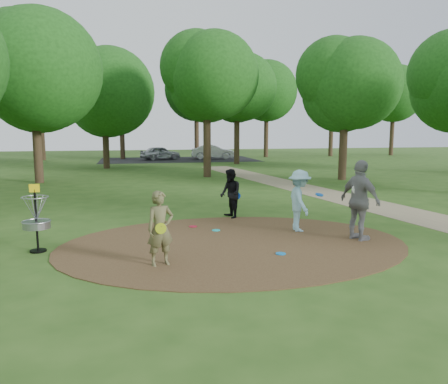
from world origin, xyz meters
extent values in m
plane|color=#2D5119|center=(0.00, 0.00, 0.00)|extent=(100.00, 100.00, 0.00)
cylinder|color=#47301C|center=(0.00, 0.00, 0.01)|extent=(8.40, 8.40, 0.02)
cube|color=#8C7A5B|center=(6.50, 2.00, 0.01)|extent=(7.55, 39.89, 0.01)
cube|color=black|center=(2.00, 30.00, 0.00)|extent=(14.00, 8.00, 0.01)
imported|color=brown|center=(-1.86, -1.32, 0.77)|extent=(0.64, 0.51, 1.53)
cylinder|color=#C4DD18|center=(-1.86, -1.49, 0.81)|extent=(0.22, 0.11, 0.22)
imported|color=#9AD4E6|center=(2.02, 0.93, 0.84)|extent=(0.70, 1.13, 1.67)
cylinder|color=blue|center=(2.62, 0.99, 0.97)|extent=(0.28, 0.28, 0.08)
imported|color=black|center=(0.61, 3.08, 0.77)|extent=(0.69, 0.83, 1.53)
cylinder|color=blue|center=(0.84, 3.13, 0.68)|extent=(0.23, 0.12, 0.22)
imported|color=gray|center=(3.10, -0.30, 1.00)|extent=(0.84, 1.27, 2.01)
cylinder|color=white|center=(2.98, -0.31, 1.28)|extent=(0.22, 0.07, 0.22)
cylinder|color=#1AD0D0|center=(-0.18, 1.40, 0.03)|extent=(0.22, 0.22, 0.02)
cylinder|color=#0B71C2|center=(0.78, -1.11, 0.03)|extent=(0.22, 0.22, 0.02)
cylinder|color=#B91230|center=(-0.72, 2.00, 0.03)|extent=(0.22, 0.22, 0.02)
imported|color=#A6A8AD|center=(0.37, 30.24, 0.61)|extent=(3.87, 2.42, 1.23)
imported|color=#95999B|center=(5.20, 29.80, 0.66)|extent=(4.20, 2.00, 1.33)
cylinder|color=black|center=(-4.50, 0.30, 0.68)|extent=(0.05, 0.05, 1.35)
cylinder|color=black|center=(-4.50, 0.30, 0.02)|extent=(0.36, 0.36, 0.04)
cylinder|color=gray|center=(-4.50, 0.30, 0.62)|extent=(0.60, 0.60, 0.16)
torus|color=gray|center=(-4.50, 0.30, 0.70)|extent=(0.63, 0.63, 0.03)
torus|color=gray|center=(-4.50, 0.30, 1.25)|extent=(0.58, 0.58, 0.02)
cube|color=yellow|center=(-4.50, 0.30, 1.45)|extent=(0.22, 0.02, 0.18)
cylinder|color=#332316|center=(-7.00, 14.00, 1.90)|extent=(0.44, 0.44, 3.80)
sphere|color=#184612|center=(-7.00, 14.00, 5.46)|extent=(6.05, 6.05, 6.05)
cylinder|color=#332316|center=(2.00, 15.00, 2.09)|extent=(0.44, 0.44, 4.18)
sphere|color=#184612|center=(2.00, 15.00, 5.54)|extent=(4.96, 4.96, 4.96)
cylinder|color=#332316|center=(9.00, 12.00, 1.80)|extent=(0.44, 0.44, 3.61)
sphere|color=#184612|center=(9.00, 12.00, 4.94)|extent=(4.84, 4.84, 4.84)
cylinder|color=#332316|center=(-4.00, 22.00, 1.71)|extent=(0.44, 0.44, 3.42)
sphere|color=#184612|center=(-4.00, 22.00, 5.11)|extent=(6.14, 6.14, 6.14)
cylinder|color=#332316|center=(6.00, 24.00, 2.19)|extent=(0.44, 0.44, 4.37)
sphere|color=#184612|center=(6.00, 24.00, 5.82)|extent=(5.28, 5.28, 5.28)
camera|label=1|loc=(-2.42, -9.95, 2.74)|focal=35.00mm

